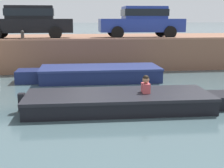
{
  "coord_description": "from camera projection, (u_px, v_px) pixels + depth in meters",
  "views": [
    {
      "loc": [
        -1.27,
        -1.16,
        2.42
      ],
      "look_at": [
        -0.46,
        4.49,
        1.22
      ],
      "focal_mm": 50.0,
      "sensor_mm": 36.0,
      "label": 1
    }
  ],
  "objects": [
    {
      "name": "far_wall_coping",
      "position": [
        95.0,
        39.0,
        14.02
      ],
      "size": [
        60.0,
        0.24,
        0.08
      ],
      "primitive_type": "cube",
      "color": "#9F6C52",
      "rests_on": "far_quay_wall"
    },
    {
      "name": "far_quay_wall",
      "position": [
        91.0,
        50.0,
        16.97
      ],
      "size": [
        60.0,
        6.0,
        1.48
      ],
      "primitive_type": "cube",
      "color": "brown",
      "rests_on": "ground"
    },
    {
      "name": "car_left_inner_black",
      "position": [
        28.0,
        21.0,
        14.83
      ],
      "size": [
        4.32,
        2.01,
        1.54
      ],
      "color": "black",
      "rests_on": "far_quay_wall"
    },
    {
      "name": "boat_moored_central_navy",
      "position": [
        94.0,
        74.0,
        12.42
      ],
      "size": [
        5.63,
        2.02,
        0.55
      ],
      "color": "navy",
      "rests_on": "ground"
    },
    {
      "name": "motorboat_passing",
      "position": [
        127.0,
        101.0,
        8.46
      ],
      "size": [
        6.11,
        1.97,
        0.93
      ],
      "color": "black",
      "rests_on": "ground"
    },
    {
      "name": "mooring_bollard_mid",
      "position": [
        22.0,
        35.0,
        13.66
      ],
      "size": [
        0.15,
        0.15,
        0.45
      ],
      "color": "#2D2B28",
      "rests_on": "far_quay_wall"
    },
    {
      "name": "ground_plane",
      "position": [
        119.0,
        115.0,
        8.0
      ],
      "size": [
        400.0,
        400.0,
        0.0
      ],
      "primitive_type": "plane",
      "color": "#3D5156"
    },
    {
      "name": "car_centre_blue",
      "position": [
        142.0,
        21.0,
        15.6
      ],
      "size": [
        4.18,
        1.97,
        1.54
      ],
      "color": "#233893",
      "rests_on": "far_quay_wall"
    }
  ]
}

